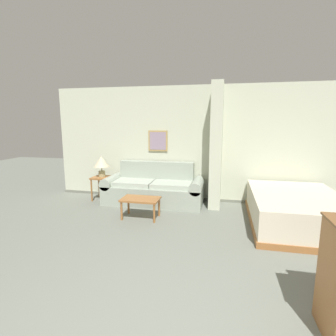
{
  "coord_description": "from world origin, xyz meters",
  "views": [
    {
      "loc": [
        0.37,
        -1.55,
        1.8
      ],
      "look_at": [
        -0.54,
        2.61,
        1.05
      ],
      "focal_mm": 28.0,
      "sensor_mm": 36.0,
      "label": 1
    }
  ],
  "objects_px": {
    "table_lamp": "(101,163)",
    "bed": "(295,209)",
    "couch": "(154,189)",
    "coffee_table": "(141,201)"
  },
  "relations": [
    {
      "from": "coffee_table",
      "to": "couch",
      "type": "bearing_deg",
      "value": 90.45
    },
    {
      "from": "couch",
      "to": "coffee_table",
      "type": "relative_size",
      "value": 3.12
    },
    {
      "from": "couch",
      "to": "coffee_table",
      "type": "xyz_separation_m",
      "value": [
        0.01,
        -0.96,
        0.02
      ]
    },
    {
      "from": "table_lamp",
      "to": "bed",
      "type": "xyz_separation_m",
      "value": [
        4.02,
        -0.69,
        -0.59
      ]
    },
    {
      "from": "coffee_table",
      "to": "table_lamp",
      "type": "xyz_separation_m",
      "value": [
        -1.25,
        0.96,
        0.54
      ]
    },
    {
      "from": "coffee_table",
      "to": "bed",
      "type": "xyz_separation_m",
      "value": [
        2.77,
        0.27,
        -0.05
      ]
    },
    {
      "from": "bed",
      "to": "couch",
      "type": "bearing_deg",
      "value": 165.88
    },
    {
      "from": "coffee_table",
      "to": "table_lamp",
      "type": "height_order",
      "value": "table_lamp"
    },
    {
      "from": "couch",
      "to": "table_lamp",
      "type": "xyz_separation_m",
      "value": [
        -1.24,
        -0.01,
        0.56
      ]
    },
    {
      "from": "coffee_table",
      "to": "bed",
      "type": "bearing_deg",
      "value": 5.47
    }
  ]
}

